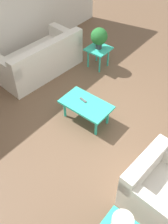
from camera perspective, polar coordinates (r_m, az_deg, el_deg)
The scene contains 7 objects.
ground_plane at distance 4.96m, azimuth 3.95°, elevation -3.58°, with size 14.00×14.00×0.00m, color brown.
sofa at distance 6.18m, azimuth -9.56°, elevation 11.09°, with size 1.10×2.01×0.86m.
armchair at distance 4.03m, azimuth 16.18°, elevation -15.64°, with size 0.95×1.04×0.76m.
coffee_table at distance 4.85m, azimuth 0.42°, elevation 1.36°, with size 0.94×0.55×0.41m.
side_table_plant at distance 6.25m, azimuth 3.16°, elevation 13.09°, with size 0.51×0.51×0.49m.
potted_plant at distance 6.07m, azimuth 3.30°, elevation 16.03°, with size 0.38×0.38×0.49m.
remote_control at distance 4.88m, azimuth -0.18°, elevation 2.60°, with size 0.16×0.06×0.02m.
Camera 1 is at (-1.79, 2.77, 3.70)m, focal length 42.00 mm.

